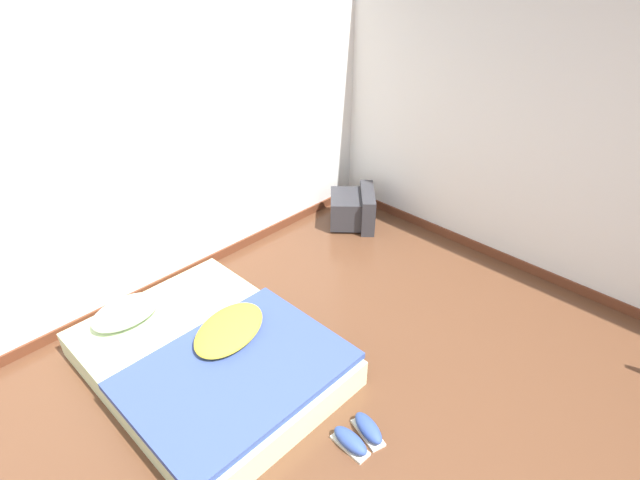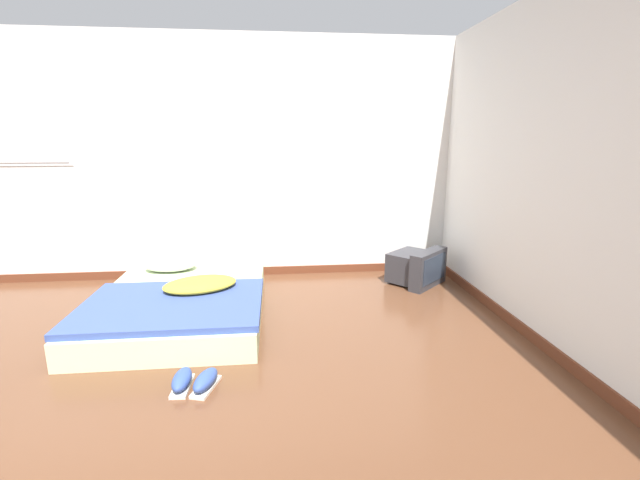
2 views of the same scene
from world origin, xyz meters
TOP-DOWN VIEW (x-y plane):
  - ground_plane at (0.00, 0.00)m, footprint 20.00×20.00m
  - wall_back at (-0.03, 2.74)m, footprint 8.38×0.08m
  - mattress_bed at (0.19, 1.57)m, footprint 1.41×1.82m
  - crt_tv at (2.53, 2.22)m, footprint 0.69×0.69m
  - sneaker_pair at (0.50, 0.42)m, footprint 0.30×0.29m

SIDE VIEW (x-z plane):
  - ground_plane at x=0.00m, z-range 0.00..0.00m
  - sneaker_pair at x=0.50m, z-range 0.00..0.10m
  - mattress_bed at x=0.19m, z-range -0.04..0.32m
  - crt_tv at x=2.53m, z-range -0.01..0.38m
  - wall_back at x=-0.03m, z-range -0.01..2.59m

